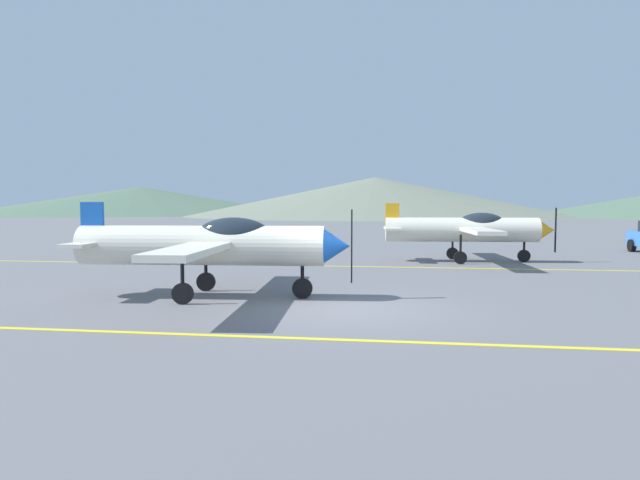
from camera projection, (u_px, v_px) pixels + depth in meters
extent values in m
plane|color=slate|center=(345.00, 308.00, 12.80)|extent=(400.00, 400.00, 0.00)
cube|color=yellow|center=(328.00, 339.00, 9.80)|extent=(80.00, 0.16, 0.01)
cube|color=yellow|center=(367.00, 267.00, 21.35)|extent=(80.00, 0.16, 0.01)
cylinder|color=silver|center=(202.00, 245.00, 14.22)|extent=(6.41, 1.51, 1.03)
cone|color=blue|center=(337.00, 246.00, 13.99)|extent=(0.72, 0.92, 0.87)
cube|color=black|center=(352.00, 246.00, 13.96)|extent=(0.05, 0.11, 1.87)
ellipsoid|color=#1E2833|center=(234.00, 234.00, 14.15)|extent=(1.93, 0.98, 0.84)
cube|color=silver|center=(216.00, 244.00, 14.19)|extent=(1.65, 8.28, 0.15)
cube|color=silver|center=(93.00, 243.00, 14.41)|extent=(0.84, 2.47, 0.09)
cube|color=blue|center=(93.00, 223.00, 14.38)|extent=(0.60, 0.16, 1.12)
cylinder|color=black|center=(302.00, 270.00, 14.09)|extent=(0.09, 0.09, 0.94)
cylinder|color=black|center=(302.00, 288.00, 14.12)|extent=(0.53, 0.15, 0.52)
cylinder|color=black|center=(182.00, 274.00, 13.25)|extent=(0.09, 0.09, 0.94)
cylinder|color=black|center=(183.00, 294.00, 13.28)|extent=(0.53, 0.15, 0.52)
cylinder|color=black|center=(206.00, 265.00, 15.30)|extent=(0.09, 0.09, 0.94)
cylinder|color=black|center=(206.00, 282.00, 15.33)|extent=(0.53, 0.15, 0.52)
cylinder|color=silver|center=(461.00, 230.00, 23.27)|extent=(6.41, 1.42, 1.03)
cone|color=#F2A519|center=(546.00, 230.00, 22.99)|extent=(0.71, 0.91, 0.87)
cube|color=black|center=(556.00, 230.00, 22.96)|extent=(0.04, 0.11, 1.87)
ellipsoid|color=#1E2833|center=(482.00, 222.00, 23.19)|extent=(1.92, 0.96, 0.84)
cube|color=silver|center=(470.00, 229.00, 23.24)|extent=(1.54, 8.27, 0.15)
cube|color=silver|center=(392.00, 228.00, 23.51)|extent=(0.80, 2.47, 0.09)
cube|color=#F2A519|center=(392.00, 216.00, 23.47)|extent=(0.59, 0.15, 1.12)
cylinder|color=black|center=(524.00, 245.00, 23.10)|extent=(0.09, 0.09, 0.94)
cylinder|color=black|center=(524.00, 256.00, 23.13)|extent=(0.53, 0.14, 0.52)
cylinder|color=black|center=(461.00, 246.00, 22.31)|extent=(0.09, 0.09, 0.94)
cylinder|color=black|center=(460.00, 258.00, 22.34)|extent=(0.53, 0.14, 0.52)
cylinder|color=black|center=(453.00, 243.00, 24.35)|extent=(0.09, 0.09, 0.94)
cylinder|color=black|center=(452.00, 253.00, 24.38)|extent=(0.53, 0.14, 0.52)
cylinder|color=black|center=(632.00, 246.00, 28.28)|extent=(0.23, 0.64, 0.64)
cone|color=#4C6651|center=(140.00, 200.00, 151.06)|extent=(89.22, 89.22, 7.41)
cone|color=slate|center=(375.00, 197.00, 121.79)|extent=(83.36, 83.36, 8.54)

